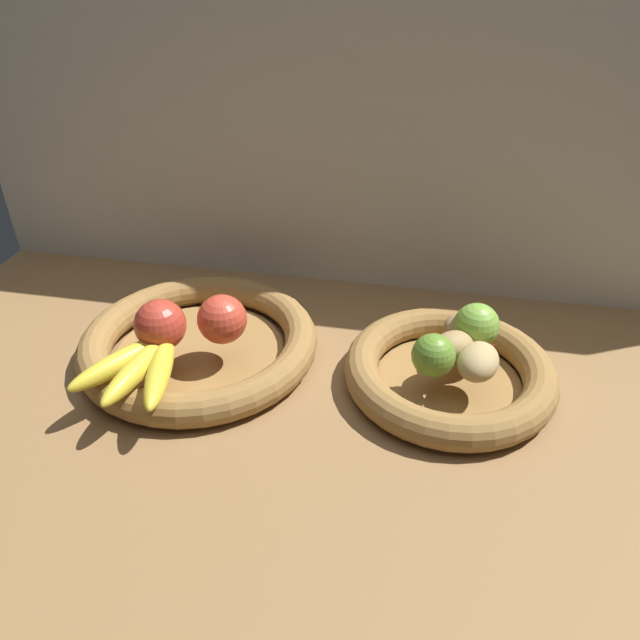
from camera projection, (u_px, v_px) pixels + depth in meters
The scene contains 13 objects.
ground_plane at pixel (328, 384), 90.45cm from camera, with size 140.00×90.00×3.00cm, color olive.
back_wall at pixel (362, 133), 99.14cm from camera, with size 140.00×3.00×55.00cm.
fruit_bowl_left at pixel (199, 343), 92.77cm from camera, with size 36.42×36.42×4.89cm.
fruit_bowl_right at pixel (449, 372), 86.66cm from camera, with size 30.35×30.35×4.89cm.
apple_red_front at pixel (160, 325), 85.57cm from camera, with size 7.40×7.40×7.40cm, color #B73828.
apple_red_right at pixel (222, 319), 86.94cm from camera, with size 7.23×7.23×7.23cm, color #CC422D.
banana_bunch_front at pixel (141, 365), 81.19cm from camera, with size 14.74×17.54×3.12cm.
potato_back at pixel (468, 329), 87.47cm from camera, with size 7.10×5.81×4.18cm, color #A38451.
potato_small at pixel (478, 362), 80.73cm from camera, with size 7.44×5.44×4.52cm, color tan.
potato_large at pixel (453, 346), 84.09cm from camera, with size 6.40×4.58×4.13cm, color #A38451.
lime_near at pixel (433, 355), 80.72cm from camera, with size 5.97×5.97×5.97cm, color olive.
lime_far at pixel (477, 325), 86.21cm from camera, with size 6.53×6.53×6.53cm, color #7AAD3D.
chili_pepper at pixel (459, 354), 84.51cm from camera, with size 1.66×1.66×13.09cm, color red.
Camera 1 is at (12.32, -69.28, 56.14)cm, focal length 33.80 mm.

